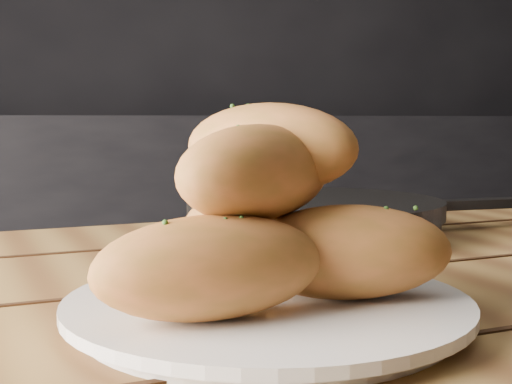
# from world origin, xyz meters

# --- Properties ---
(counter) EXTENTS (2.80, 0.60, 0.90)m
(counter) POSITION_xyz_m (0.00, 1.70, 0.45)
(counter) COLOR black
(counter) RESTS_ON ground
(plate) EXTENTS (0.28, 0.28, 0.02)m
(plate) POSITION_xyz_m (-0.70, -0.12, 0.76)
(plate) COLOR white
(plate) RESTS_ON table
(bread_rolls) EXTENTS (0.26, 0.21, 0.14)m
(bread_rolls) POSITION_xyz_m (-0.70, -0.12, 0.83)
(bread_rolls) COLOR #B56232
(bread_rolls) RESTS_ON plate
(skillet) EXTENTS (0.44, 0.31, 0.05)m
(skillet) POSITION_xyz_m (-0.50, 0.19, 0.77)
(skillet) COLOR black
(skillet) RESTS_ON table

